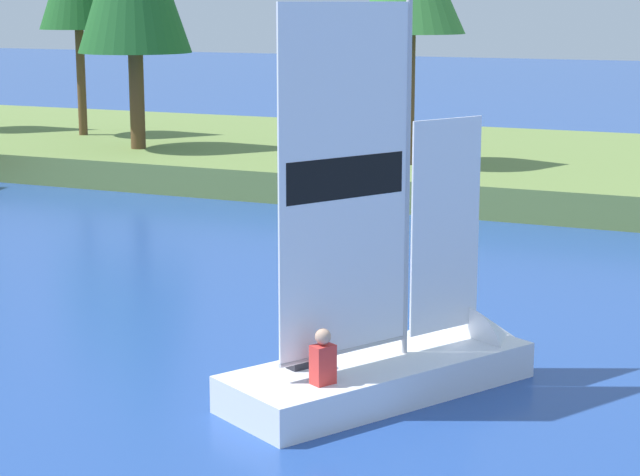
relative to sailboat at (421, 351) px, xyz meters
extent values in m
cube|color=olive|center=(-5.33, 18.13, -0.04)|extent=(80.00, 12.82, 0.81)
cylinder|color=brown|center=(-17.50, 16.78, 2.08)|extent=(0.28, 0.28, 3.41)
cylinder|color=brown|center=(-13.89, 14.48, 1.78)|extent=(0.44, 0.44, 2.81)
cylinder|color=brown|center=(-5.44, 14.57, 2.10)|extent=(0.33, 0.33, 3.45)
cube|color=white|center=(-0.35, -0.65, -0.20)|extent=(3.38, 4.50, 0.48)
cone|color=white|center=(0.67, 1.24, -0.20)|extent=(1.71, 1.59, 1.36)
cylinder|color=#B7B7BC|center=(-0.15, -0.27, 2.61)|extent=(0.08, 0.08, 5.13)
cube|color=white|center=(-0.63, -1.17, 2.46)|extent=(1.00, 1.80, 4.35)
cube|color=black|center=(-0.63, -1.17, 2.50)|extent=(0.91, 1.63, 0.52)
cube|color=white|center=(0.19, 0.36, 1.68)|extent=(0.61, 1.09, 2.89)
cylinder|color=#B7B7BC|center=(-0.63, -1.17, 0.26)|extent=(1.02, 1.82, 0.06)
cube|color=red|center=(-0.63, -1.86, 0.29)|extent=(0.31, 0.34, 0.49)
sphere|color=tan|center=(-0.63, -1.86, 0.64)|extent=(0.20, 0.20, 0.20)
cube|color=#26262D|center=(-1.15, -1.43, 0.28)|extent=(0.31, 0.34, 0.48)
sphere|color=tan|center=(-1.15, -1.43, 0.63)|extent=(0.20, 0.20, 0.20)
camera|label=1|loc=(4.76, -14.00, 4.62)|focal=63.87mm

